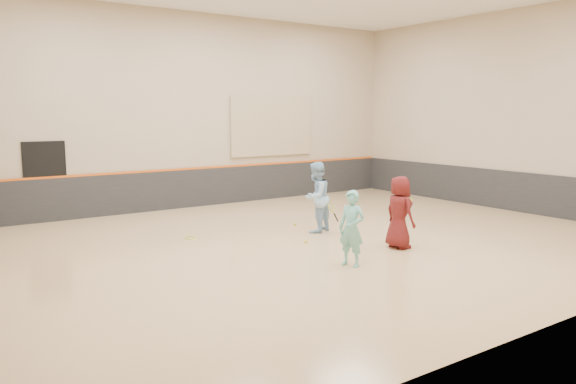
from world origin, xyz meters
TOP-DOWN VIEW (x-y plane):
  - room at (0.00, 0.00)m, footprint 15.04×12.04m
  - wainscot_back at (0.00, 5.97)m, footprint 14.90×0.04m
  - wainscot_right at (7.47, 0.00)m, footprint 0.04×11.90m
  - accent_stripe at (0.00, 5.96)m, footprint 14.90×0.03m
  - acoustic_panel at (2.80, 5.95)m, footprint 3.20×0.08m
  - doorway at (-4.50, 5.98)m, footprint 1.10×0.05m
  - girl at (-0.62, -2.06)m, footprint 0.51×0.63m
  - instructor at (0.73, 0.81)m, footprint 1.05×0.95m
  - young_man at (1.21, -1.56)m, footprint 0.55×0.81m
  - held_racket at (1.02, 0.59)m, footprint 0.35×0.35m
  - spare_racket at (-2.17, 1.92)m, footprint 0.61×0.61m
  - ball_under_racket at (-0.21, -0.03)m, footprint 0.07×0.07m
  - ball_in_hand at (1.43, -1.68)m, footprint 0.07×0.07m
  - ball_beside_spare at (0.74, 1.72)m, footprint 0.07×0.07m

SIDE VIEW (x-z plane):
  - ball_under_racket at x=-0.21m, z-range 0.00..0.07m
  - ball_beside_spare at x=0.74m, z-range 0.00..0.07m
  - spare_racket at x=-2.17m, z-range 0.00..0.11m
  - wainscot_back at x=0.00m, z-range 0.00..1.20m
  - wainscot_right at x=7.47m, z-range 0.00..1.20m
  - held_racket at x=1.02m, z-range 0.33..0.96m
  - girl at x=-0.62m, z-range 0.00..1.49m
  - young_man at x=1.21m, z-range 0.00..1.60m
  - room at x=0.00m, z-range -2.30..3.92m
  - instructor at x=0.73m, z-range 0.00..1.76m
  - ball_in_hand at x=1.43m, z-range 1.04..1.11m
  - doorway at x=-4.50m, z-range 0.00..2.20m
  - accent_stripe at x=0.00m, z-range 1.19..1.25m
  - acoustic_panel at x=2.80m, z-range 1.50..3.50m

